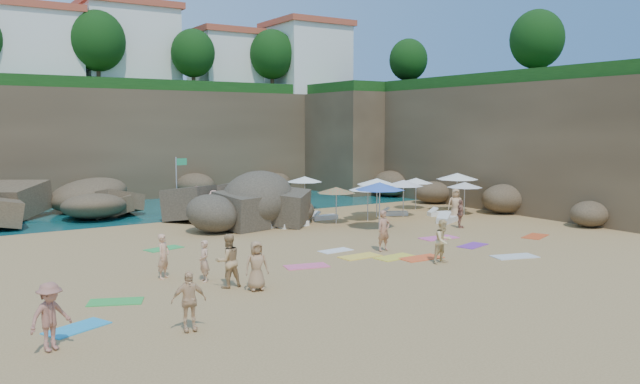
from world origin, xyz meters
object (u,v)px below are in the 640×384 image
person_stand_5 (197,202)px  lounger_0 (274,225)px  rock_outcrop (232,225)px  flag_pole (178,179)px  person_stand_6 (204,261)px  person_stand_2 (214,207)px  person_stand_1 (228,261)px  person_stand_3 (460,214)px  person_stand_0 (164,256)px  parasol_2 (416,181)px  parasol_0 (305,179)px  parasol_1 (250,182)px  person_stand_4 (455,205)px

person_stand_5 → lounger_0: bearing=-59.7°
rock_outcrop → flag_pole: size_ratio=2.02×
person_stand_6 → person_stand_2: bearing=154.8°
person_stand_1 → person_stand_3: (15.50, 4.54, -0.16)m
person_stand_0 → person_stand_6: 1.60m
person_stand_3 → person_stand_0: bearing=133.7°
parasol_2 → person_stand_3: (-2.88, -6.84, -1.12)m
lounger_0 → person_stand_5: bearing=91.5°
parasol_0 → person_stand_0: (-13.57, -12.61, -1.18)m
flag_pole → person_stand_3: size_ratio=2.36×
person_stand_2 → person_stand_5: 2.76m
person_stand_0 → person_stand_1: 2.79m
parasol_1 → person_stand_4: (8.56, -9.07, -1.04)m
person_stand_3 → person_stand_4: bearing=-2.5°
person_stand_2 → person_stand_4: 13.70m
parasol_2 → lounger_0: 11.35m
person_stand_2 → person_stand_3: 13.41m
person_stand_6 → lounger_0: bearing=138.9°
parasol_0 → lounger_0: parasol_0 is taller
parasol_0 → person_stand_3: bearing=-72.2°
rock_outcrop → person_stand_6: bearing=-119.0°
person_stand_3 → person_stand_6: size_ratio=1.03×
lounger_0 → person_stand_2: size_ratio=0.83×
flag_pole → person_stand_0: flag_pole is taller
lounger_0 → person_stand_0: 11.63m
parasol_2 → person_stand_1: (-18.38, -11.38, -0.95)m
flag_pole → lounger_0: (2.98, -6.40, -2.16)m
parasol_2 → person_stand_0: size_ratio=1.34×
parasol_0 → person_stand_2: 7.60m
person_stand_1 → person_stand_2: size_ratio=0.98×
person_stand_3 → person_stand_4: 2.59m
parasol_1 → parasol_2: bearing=-23.3°
flag_pole → parasol_0: (7.88, -1.51, -0.29)m
parasol_0 → person_stand_4: (4.99, -8.46, -1.07)m
parasol_0 → person_stand_5: bearing=175.5°
parasol_1 → person_stand_3: (6.94, -11.08, -1.20)m
person_stand_0 → person_stand_2: bearing=16.9°
lounger_0 → person_stand_3: (8.26, -5.57, 0.64)m
parasol_0 → person_stand_1: (-12.14, -15.00, -1.07)m
parasol_1 → person_stand_3: size_ratio=1.49×
person_stand_4 → person_stand_6: person_stand_4 is taller
parasol_2 → person_stand_6: bearing=-151.5°
person_stand_0 → person_stand_3: bearing=-34.4°
rock_outcrop → lounger_0: 2.48m
parasol_1 → parasol_2: size_ratio=1.04×
lounger_0 → person_stand_6: 11.76m
person_stand_5 → person_stand_4: bearing=-28.3°
parasol_0 → person_stand_6: bearing=-132.2°
parasol_0 → parasol_2: 7.22m
parasol_2 → person_stand_6: size_ratio=1.47×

